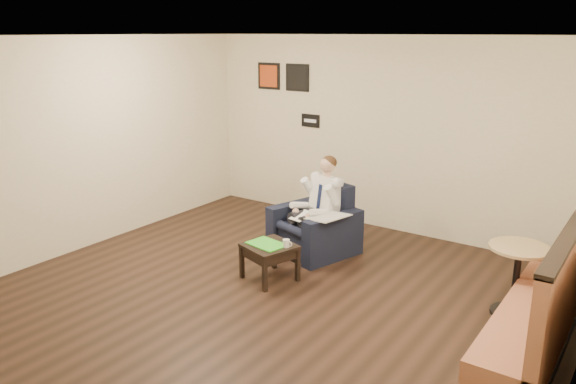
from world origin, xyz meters
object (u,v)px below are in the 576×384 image
Objects in this scene: cafe_table at (516,281)px; coffee_mug at (286,243)px; smartphone at (282,243)px; seated_man at (308,210)px; green_folder at (267,244)px; side_table at (270,262)px; banquette at (536,289)px; armchair at (314,220)px.

coffee_mug is at bearing -163.82° from cafe_table.
seated_man is at bearing 128.99° from smartphone.
seated_man is 2.82× the size of green_folder.
green_folder reaches higher than side_table.
coffee_mug is at bearing -178.46° from banquette.
armchair reaches higher than coffee_mug.
coffee_mug reaches higher than side_table.
armchair is at bearing 103.32° from coffee_mug.
coffee_mug is (0.27, -0.87, -0.13)m from seated_man.
green_folder is 3.21× the size of smartphone.
armchair is 2.12× the size of green_folder.
armchair is 1.05m from green_folder.
smartphone is 2.81m from banquette.
banquette reaches higher than side_table.
seated_man is at bearing 176.28° from cafe_table.
cafe_table is (2.50, 0.62, -0.06)m from smartphone.
cafe_table is at bearing 41.65° from smartphone.
coffee_mug is 0.12× the size of cafe_table.
smartphone is (-0.11, 0.08, -0.04)m from coffee_mug.
smartphone is 0.06× the size of banquette.
seated_man is at bearing 91.88° from green_folder.
seated_man is 3.06m from banquette.
banquette is at bearing 2.57° from side_table.
side_table is at bearing -163.84° from cafe_table.
seated_man is 0.51× the size of banquette.
green_folder reaches higher than smartphone.
cafe_table is (2.39, 0.69, -0.10)m from coffee_mug.
banquette reaches higher than smartphone.
side_table is 1.22× the size of green_folder.
cafe_table is (2.63, 0.76, -0.06)m from green_folder.
cafe_table reaches higher than smartphone.
smartphone is (0.09, 0.13, 0.22)m from side_table.
seated_man is at bearing 93.98° from side_table.
green_folder is 2.94m from banquette.
green_folder is at bearing -73.44° from armchair.
smartphone is at bearing 145.15° from coffee_mug.
armchair is at bearing 162.78° from banquette.
cafe_table reaches higher than green_folder.
green_folder is at bearing -103.96° from smartphone.
green_folder is at bearing -164.05° from coffee_mug.
armchair reaches higher than side_table.
cafe_table is at bearing 13.00° from seated_man.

